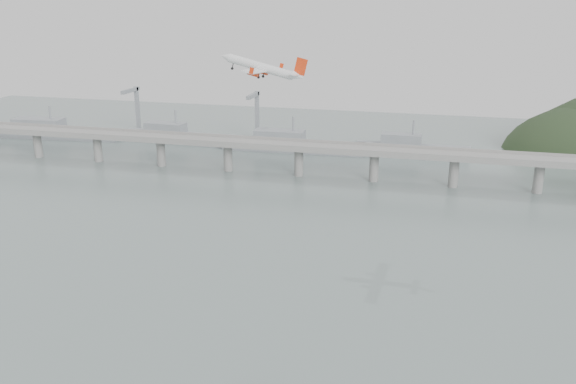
# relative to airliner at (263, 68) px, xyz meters

# --- Properties ---
(ground) EXTENTS (900.00, 900.00, 0.00)m
(ground) POSITION_rel_airliner_xyz_m (20.37, -87.67, -83.62)
(ground) COLOR slate
(ground) RESTS_ON ground
(bridge) EXTENTS (800.00, 22.00, 23.90)m
(bridge) POSITION_rel_airliner_xyz_m (19.21, 112.33, -65.97)
(bridge) COLOR gray
(bridge) RESTS_ON ground
(distant_fleet) EXTENTS (453.00, 60.90, 40.00)m
(distant_fleet) POSITION_rel_airliner_xyz_m (-134.99, 177.41, -77.40)
(distant_fleet) COLOR gray
(distant_fleet) RESTS_ON ground
(airliner) EXTENTS (42.79, 38.67, 12.66)m
(airliner) POSITION_rel_airliner_xyz_m (0.00, 0.00, 0.00)
(airliner) COLOR white
(airliner) RESTS_ON ground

